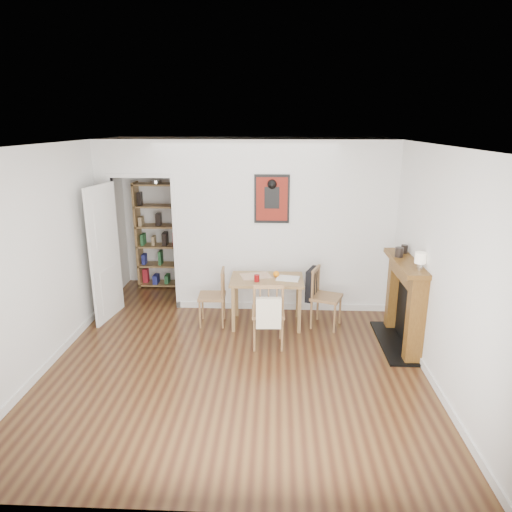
{
  "coord_description": "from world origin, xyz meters",
  "views": [
    {
      "loc": [
        0.47,
        -5.34,
        2.83
      ],
      "look_at": [
        0.2,
        0.6,
        1.09
      ],
      "focal_mm": 32.0,
      "sensor_mm": 36.0,
      "label": 1
    }
  ],
  "objects_px": {
    "dining_table": "(267,284)",
    "chair_left": "(212,297)",
    "chair_right": "(325,297)",
    "orange_fruit": "(276,274)",
    "bookshelf": "(159,236)",
    "ceramic_jar_b": "(404,249)",
    "red_glass": "(257,278)",
    "chair_front": "(268,313)",
    "ceramic_jar_a": "(399,252)",
    "notebook": "(288,278)",
    "fireplace": "(406,300)",
    "mantel_lamp": "(420,259)"
  },
  "relations": [
    {
      "from": "fireplace",
      "to": "red_glass",
      "type": "distance_m",
      "value": 2.0
    },
    {
      "from": "chair_right",
      "to": "orange_fruit",
      "type": "height_order",
      "value": "chair_right"
    },
    {
      "from": "chair_front",
      "to": "ceramic_jar_a",
      "type": "distance_m",
      "value": 1.87
    },
    {
      "from": "bookshelf",
      "to": "ceramic_jar_b",
      "type": "relative_size",
      "value": 17.0
    },
    {
      "from": "orange_fruit",
      "to": "chair_front",
      "type": "bearing_deg",
      "value": -97.71
    },
    {
      "from": "red_glass",
      "to": "orange_fruit",
      "type": "bearing_deg",
      "value": 37.53
    },
    {
      "from": "dining_table",
      "to": "orange_fruit",
      "type": "bearing_deg",
      "value": 28.59
    },
    {
      "from": "notebook",
      "to": "mantel_lamp",
      "type": "distance_m",
      "value": 1.86
    },
    {
      "from": "mantel_lamp",
      "to": "ceramic_jar_a",
      "type": "distance_m",
      "value": 0.53
    },
    {
      "from": "chair_left",
      "to": "mantel_lamp",
      "type": "distance_m",
      "value": 2.89
    },
    {
      "from": "chair_left",
      "to": "bookshelf",
      "type": "relative_size",
      "value": 0.45
    },
    {
      "from": "chair_front",
      "to": "orange_fruit",
      "type": "height_order",
      "value": "chair_front"
    },
    {
      "from": "chair_left",
      "to": "notebook",
      "type": "distance_m",
      "value": 1.13
    },
    {
      "from": "notebook",
      "to": "mantel_lamp",
      "type": "height_order",
      "value": "mantel_lamp"
    },
    {
      "from": "ceramic_jar_a",
      "to": "orange_fruit",
      "type": "bearing_deg",
      "value": 163.87
    },
    {
      "from": "dining_table",
      "to": "chair_left",
      "type": "bearing_deg",
      "value": -178.35
    },
    {
      "from": "notebook",
      "to": "fireplace",
      "type": "bearing_deg",
      "value": -19.18
    },
    {
      "from": "notebook",
      "to": "mantel_lamp",
      "type": "relative_size",
      "value": 1.53
    },
    {
      "from": "fireplace",
      "to": "ceramic_jar_b",
      "type": "distance_m",
      "value": 0.69
    },
    {
      "from": "red_glass",
      "to": "chair_right",
      "type": "bearing_deg",
      "value": 6.27
    },
    {
      "from": "ceramic_jar_a",
      "to": "chair_front",
      "type": "bearing_deg",
      "value": -170.41
    },
    {
      "from": "dining_table",
      "to": "mantel_lamp",
      "type": "relative_size",
      "value": 5.04
    },
    {
      "from": "ceramic_jar_b",
      "to": "red_glass",
      "type": "bearing_deg",
      "value": 178.15
    },
    {
      "from": "chair_right",
      "to": "ceramic_jar_b",
      "type": "bearing_deg",
      "value": -9.63
    },
    {
      "from": "ceramic_jar_b",
      "to": "fireplace",
      "type": "bearing_deg",
      "value": -93.25
    },
    {
      "from": "chair_right",
      "to": "notebook",
      "type": "relative_size",
      "value": 2.78
    },
    {
      "from": "bookshelf",
      "to": "ceramic_jar_b",
      "type": "distance_m",
      "value": 4.16
    },
    {
      "from": "ceramic_jar_a",
      "to": "dining_table",
      "type": "bearing_deg",
      "value": 167.33
    },
    {
      "from": "chair_right",
      "to": "orange_fruit",
      "type": "distance_m",
      "value": 0.77
    },
    {
      "from": "chair_front",
      "to": "ceramic_jar_a",
      "type": "xyz_separation_m",
      "value": [
        1.68,
        0.28,
        0.76
      ]
    },
    {
      "from": "chair_left",
      "to": "notebook",
      "type": "relative_size",
      "value": 2.66
    },
    {
      "from": "chair_right",
      "to": "red_glass",
      "type": "height_order",
      "value": "chair_right"
    },
    {
      "from": "bookshelf",
      "to": "notebook",
      "type": "height_order",
      "value": "bookshelf"
    },
    {
      "from": "dining_table",
      "to": "notebook",
      "type": "distance_m",
      "value": 0.31
    },
    {
      "from": "chair_front",
      "to": "mantel_lamp",
      "type": "relative_size",
      "value": 4.48
    },
    {
      "from": "fireplace",
      "to": "mantel_lamp",
      "type": "xyz_separation_m",
      "value": [
        0.02,
        -0.36,
        0.67
      ]
    },
    {
      "from": "chair_right",
      "to": "chair_front",
      "type": "distance_m",
      "value": 1.03
    },
    {
      "from": "dining_table",
      "to": "fireplace",
      "type": "xyz_separation_m",
      "value": [
        1.81,
        -0.53,
        -0.0
      ]
    },
    {
      "from": "mantel_lamp",
      "to": "ceramic_jar_a",
      "type": "bearing_deg",
      "value": 102.52
    },
    {
      "from": "notebook",
      "to": "orange_fruit",
      "type": "bearing_deg",
      "value": 154.44
    },
    {
      "from": "bookshelf",
      "to": "red_glass",
      "type": "distance_m",
      "value": 2.47
    },
    {
      "from": "bookshelf",
      "to": "ceramic_jar_b",
      "type": "height_order",
      "value": "bookshelf"
    },
    {
      "from": "chair_left",
      "to": "orange_fruit",
      "type": "height_order",
      "value": "chair_left"
    },
    {
      "from": "chair_left",
      "to": "fireplace",
      "type": "distance_m",
      "value": 2.66
    },
    {
      "from": "fireplace",
      "to": "mantel_lamp",
      "type": "height_order",
      "value": "mantel_lamp"
    },
    {
      "from": "chair_left",
      "to": "ceramic_jar_a",
      "type": "relative_size",
      "value": 6.62
    },
    {
      "from": "chair_front",
      "to": "fireplace",
      "type": "relative_size",
      "value": 0.73
    },
    {
      "from": "notebook",
      "to": "red_glass",
      "type": "bearing_deg",
      "value": -163.72
    },
    {
      "from": "chair_right",
      "to": "red_glass",
      "type": "distance_m",
      "value": 1.02
    },
    {
      "from": "dining_table",
      "to": "chair_front",
      "type": "xyz_separation_m",
      "value": [
        0.03,
        -0.67,
        -0.15
      ]
    }
  ]
}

